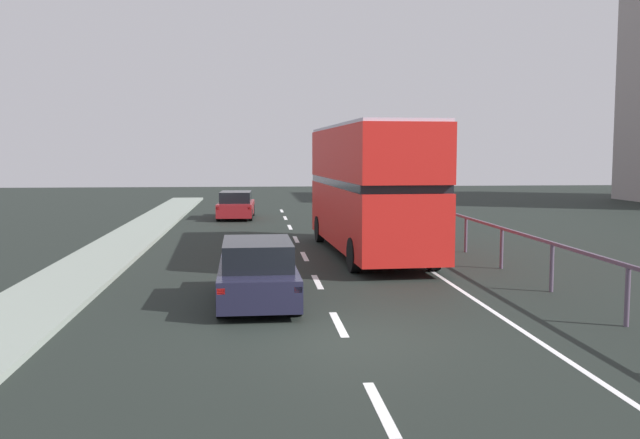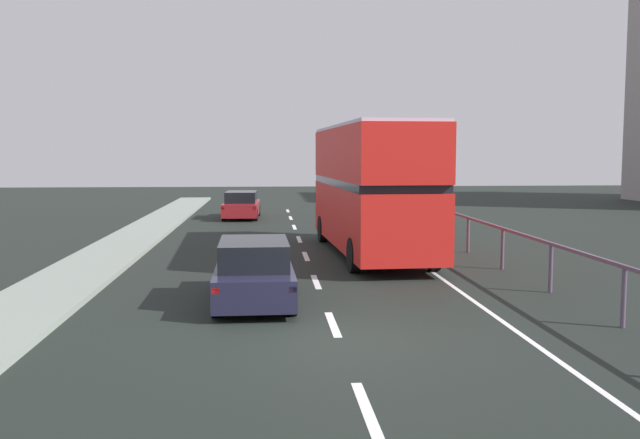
% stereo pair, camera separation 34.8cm
% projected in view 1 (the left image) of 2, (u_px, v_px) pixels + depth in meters
% --- Properties ---
extents(ground_plane, '(74.14, 120.00, 0.10)m').
position_uv_depth(ground_plane, '(345.00, 339.00, 13.00)').
color(ground_plane, black).
extents(lane_paint_markings, '(3.59, 46.00, 0.01)m').
position_uv_depth(lane_paint_markings, '(378.00, 263.00, 21.73)').
color(lane_paint_markings, silver).
rests_on(lane_paint_markings, ground).
extents(bridge_side_railing, '(0.10, 42.00, 1.24)m').
position_uv_depth(bridge_side_railing, '(483.00, 229.00, 22.36)').
color(bridge_side_railing, '#55465A').
rests_on(bridge_side_railing, ground).
extents(double_decker_bus_red, '(3.00, 10.16, 4.33)m').
position_uv_depth(double_decker_bus_red, '(369.00, 186.00, 23.39)').
color(double_decker_bus_red, red).
rests_on(double_decker_bus_red, ground).
extents(hatchback_car_near, '(1.83, 4.42, 1.44)m').
position_uv_depth(hatchback_car_near, '(257.00, 272.00, 15.97)').
color(hatchback_car_near, '#1E1E34').
rests_on(hatchback_car_near, ground).
extents(sedan_car_ahead, '(1.94, 4.53, 1.42)m').
position_uv_depth(sedan_car_ahead, '(236.00, 205.00, 36.77)').
color(sedan_car_ahead, maroon).
rests_on(sedan_car_ahead, ground).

